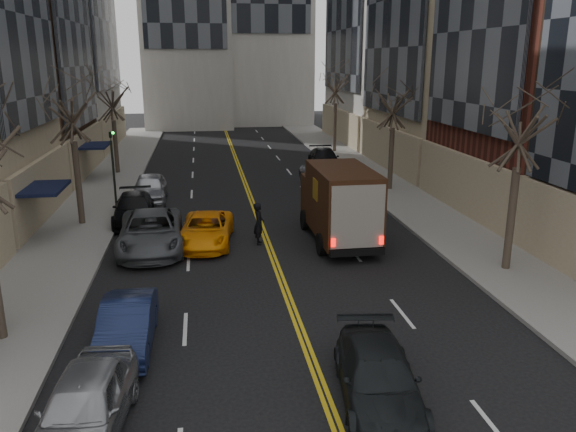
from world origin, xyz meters
The scene contains 20 objects.
sidewalk_left centered at (-9.00, 27.00, 0.07)m, with size 4.00×66.00×0.15m, color slate.
sidewalk_right centered at (9.00, 27.00, 0.07)m, with size 4.00×66.00×0.15m, color slate.
tree_lf_mid centered at (-8.80, 20.00, 6.60)m, with size 3.20×3.20×8.91m.
tree_lf_far centered at (-8.80, 33.00, 6.02)m, with size 3.20×3.20×8.12m.
tree_rt_near centered at (8.80, 11.00, 6.45)m, with size 3.20×3.20×8.71m.
tree_rt_mid centered at (8.80, 25.00, 6.17)m, with size 3.20×3.20×8.32m.
tree_rt_far centered at (8.80, 40.00, 6.74)m, with size 3.20×3.20×9.11m.
traffic_signal centered at (-7.39, 22.00, 2.82)m, with size 0.29×0.26×4.70m.
ups_truck centered at (3.22, 15.65, 1.75)m, with size 2.65×6.37×3.48m.
observer_sedan centered at (1.20, 3.41, 0.66)m, with size 2.42×4.73×1.31m.
taxi centered at (-2.73, 16.18, 0.67)m, with size 2.22×4.81×1.34m, color orange.
pedestrian centered at (-0.39, 15.84, 0.95)m, with size 0.69×0.46×1.90m, color black.
parked_lf_a centered at (-5.52, 3.19, 0.74)m, with size 1.74×4.33×1.48m, color #9A9EA1.
parked_lf_b centered at (-5.10, 7.12, 0.68)m, with size 1.44×4.12×1.36m, color #131B3C.
parked_lf_c centered at (-5.10, 15.79, 0.81)m, with size 2.68×5.82×1.62m, color #4D5054.
parked_lf_d centered at (-6.30, 20.30, 0.70)m, with size 1.97×4.84×1.41m, color black.
parked_lf_e centered at (-5.84, 24.30, 0.81)m, with size 1.92×4.77×1.62m, color #B0B1B8.
parked_rt_a centered at (5.10, 25.40, 0.77)m, with size 1.63×4.67×1.54m, color #52565B.
parked_rt_b centered at (5.10, 26.54, 0.75)m, with size 2.48×5.37×1.49m, color #A5A7AD.
parked_rt_c centered at (6.30, 32.80, 0.74)m, with size 2.08×5.11×1.48m, color black.
Camera 1 is at (-2.76, -8.02, 8.05)m, focal length 35.00 mm.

